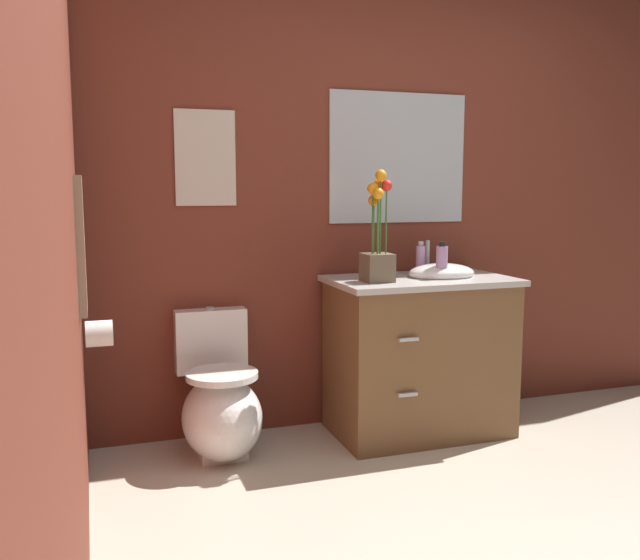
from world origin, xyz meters
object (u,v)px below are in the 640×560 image
(toilet, at_px, (220,406))
(hanging_towel, at_px, (81,245))
(vanity_cabinet, at_px, (420,353))
(toilet_paper_roll, at_px, (99,334))
(lotion_bottle, at_px, (421,259))
(wall_poster, at_px, (205,158))
(soap_bottle, at_px, (442,262))
(wall_mirror, at_px, (398,158))
(flower_vase, at_px, (378,245))

(toilet, height_order, hanging_towel, hanging_towel)
(vanity_cabinet, xyz_separation_m, hanging_towel, (-1.65, -0.39, 0.65))
(vanity_cabinet, xyz_separation_m, toilet_paper_roll, (-1.60, -0.17, 0.25))
(lotion_bottle, distance_m, wall_poster, 1.24)
(toilet, relative_size, hanging_towel, 1.33)
(soap_bottle, bearing_deg, toilet, 175.33)
(wall_mirror, bearing_deg, lotion_bottle, -72.14)
(wall_poster, bearing_deg, vanity_cabinet, -15.55)
(wall_poster, bearing_deg, wall_mirror, 0.00)
(vanity_cabinet, xyz_separation_m, soap_bottle, (0.08, -0.07, 0.49))
(vanity_cabinet, relative_size, hanging_towel, 1.94)
(toilet, bearing_deg, soap_bottle, -4.67)
(wall_mirror, height_order, hanging_towel, wall_mirror)
(wall_mirror, xyz_separation_m, toilet_paper_roll, (-1.60, -0.46, -0.77))
(lotion_bottle, relative_size, wall_poster, 0.38)
(lotion_bottle, bearing_deg, hanging_towel, -163.32)
(flower_vase, relative_size, wall_poster, 1.17)
(vanity_cabinet, height_order, soap_bottle, soap_bottle)
(flower_vase, relative_size, soap_bottle, 2.89)
(toilet, bearing_deg, vanity_cabinet, -1.43)
(toilet, relative_size, toilet_paper_roll, 6.27)
(toilet_paper_roll, bearing_deg, toilet, 19.93)
(lotion_bottle, bearing_deg, wall_poster, 170.96)
(wall_poster, xyz_separation_m, hanging_towel, (-0.60, -0.69, -0.36))
(toilet, xyz_separation_m, soap_bottle, (1.14, -0.09, 0.67))
(lotion_bottle, bearing_deg, flower_vase, -151.21)
(soap_bottle, xyz_separation_m, lotion_bottle, (-0.03, 0.18, -0.01))
(lotion_bottle, distance_m, hanging_towel, 1.79)
(vanity_cabinet, bearing_deg, flower_vase, -166.86)
(wall_poster, bearing_deg, hanging_towel, -130.94)
(wall_mirror, bearing_deg, toilet, -165.75)
(vanity_cabinet, xyz_separation_m, lotion_bottle, (0.05, 0.12, 0.48))
(hanging_towel, bearing_deg, toilet, 35.16)
(vanity_cabinet, relative_size, flower_vase, 1.83)
(toilet, relative_size, flower_vase, 1.26)
(vanity_cabinet, height_order, wall_mirror, wall_mirror)
(flower_vase, distance_m, lotion_bottle, 0.39)
(soap_bottle, relative_size, hanging_towel, 0.37)
(vanity_cabinet, bearing_deg, lotion_bottle, 65.25)
(vanity_cabinet, bearing_deg, soap_bottle, -39.62)
(toilet, distance_m, wall_mirror, 1.62)
(wall_mirror, bearing_deg, vanity_cabinet, -89.45)
(hanging_towel, bearing_deg, soap_bottle, 10.70)
(wall_poster, xyz_separation_m, wall_mirror, (1.05, 0.00, 0.01))
(flower_vase, bearing_deg, vanity_cabinet, 13.14)
(flower_vase, xyz_separation_m, lotion_bottle, (0.33, 0.18, -0.10))
(toilet, relative_size, lotion_bottle, 3.86)
(flower_vase, height_order, toilet_paper_roll, flower_vase)
(soap_bottle, relative_size, lotion_bottle, 1.06)
(lotion_bottle, bearing_deg, soap_bottle, -81.90)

